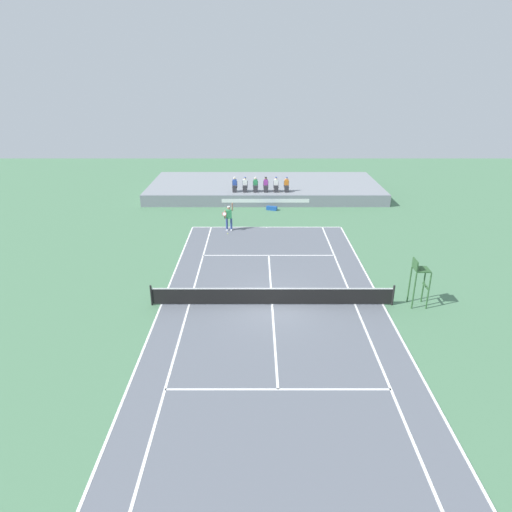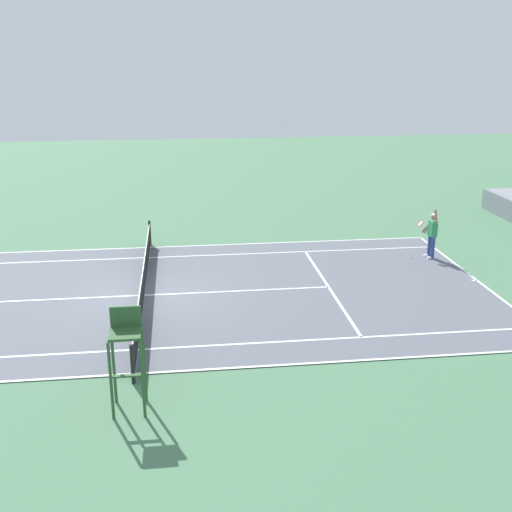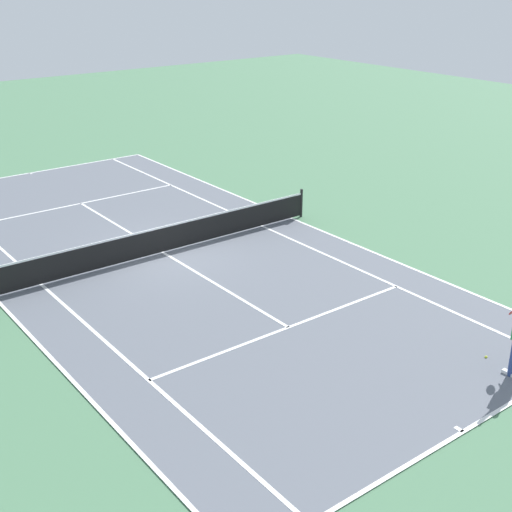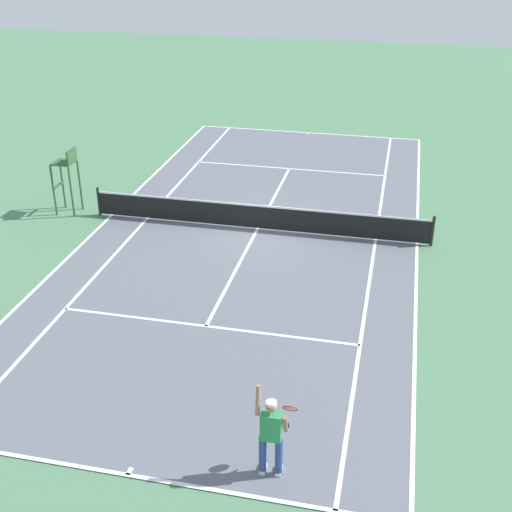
# 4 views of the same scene
# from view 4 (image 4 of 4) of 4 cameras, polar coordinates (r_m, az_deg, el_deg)

# --- Properties ---
(ground_plane) EXTENTS (80.00, 80.00, 0.00)m
(ground_plane) POSITION_cam_4_polar(r_m,az_deg,el_deg) (23.59, 0.13, 2.28)
(ground_plane) COLOR #4C7A56
(court) EXTENTS (11.08, 23.88, 0.03)m
(court) POSITION_cam_4_polar(r_m,az_deg,el_deg) (23.59, 0.13, 2.30)
(court) COLOR slate
(court) RESTS_ON ground
(net) EXTENTS (11.98, 0.10, 1.07)m
(net) POSITION_cam_4_polar(r_m,az_deg,el_deg) (23.38, 0.13, 3.44)
(net) COLOR black
(net) RESTS_ON ground
(tennis_player) EXTENTS (0.76, 0.64, 2.08)m
(tennis_player) POSITION_cam_4_polar(r_m,az_deg,el_deg) (13.30, 1.32, -14.95)
(tennis_player) COLOR navy
(tennis_player) RESTS_ON ground
(tennis_ball) EXTENTS (0.07, 0.07, 0.07)m
(tennis_ball) POSITION_cam_4_polar(r_m,az_deg,el_deg) (14.51, 2.13, -15.76)
(tennis_ball) COLOR #D1E533
(tennis_ball) RESTS_ON ground
(umpire_chair) EXTENTS (0.77, 0.77, 2.44)m
(umpire_chair) POSITION_cam_4_polar(r_m,az_deg,el_deg) (25.37, -15.80, 6.85)
(umpire_chair) COLOR #2D562D
(umpire_chair) RESTS_ON ground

